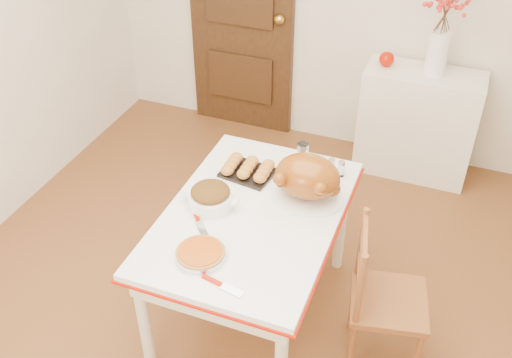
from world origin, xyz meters
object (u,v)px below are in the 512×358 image
at_px(kitchen_table, 253,266).
at_px(turkey_platter, 307,179).
at_px(sideboard, 417,124).
at_px(pumpkin_pie, 201,253).
at_px(chair_oak, 389,299).

bearing_deg(kitchen_table, turkey_platter, 44.66).
bearing_deg(turkey_platter, sideboard, 55.93).
relative_size(sideboard, turkey_platter, 2.08).
xyz_separation_m(sideboard, turkey_platter, (-0.39, -1.55, 0.47)).
bearing_deg(pumpkin_pie, chair_oak, 23.52).
xyz_separation_m(sideboard, pumpkin_pie, (-0.72, -2.15, 0.37)).
xyz_separation_m(turkey_platter, pumpkin_pie, (-0.33, -0.59, -0.10)).
height_order(kitchen_table, pumpkin_pie, pumpkin_pie).
distance_m(kitchen_table, turkey_platter, 0.59).
height_order(sideboard, pumpkin_pie, sideboard).
bearing_deg(pumpkin_pie, sideboard, 71.57).
bearing_deg(kitchen_table, chair_oak, -0.67).
bearing_deg(turkey_platter, kitchen_table, -155.36).
distance_m(kitchen_table, pumpkin_pie, 0.56).
bearing_deg(chair_oak, pumpkin_pie, 101.88).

